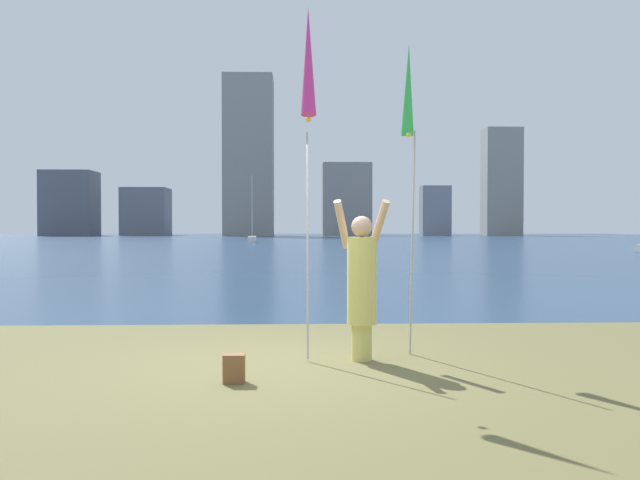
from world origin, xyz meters
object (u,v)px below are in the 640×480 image
at_px(person, 362,281).
at_px(sailboat_3, 252,239).
at_px(kite_flag_left, 308,70).
at_px(kite_flag_right, 408,98).
at_px(bag, 234,369).

height_order(person, sailboat_3, sailboat_3).
xyz_separation_m(kite_flag_left, kite_flag_right, (1.22, 0.93, -0.12)).
bearing_deg(bag, kite_flag_right, 38.45).
bearing_deg(sailboat_3, person, -84.83).
bearing_deg(bag, person, 37.80).
xyz_separation_m(kite_flag_right, bag, (-1.96, -1.55, -2.93)).
distance_m(person, sailboat_3, 52.58).
relative_size(kite_flag_left, sailboat_3, 0.64).
bearing_deg(person, sailboat_3, 113.57).
distance_m(person, kite_flag_left, 2.40).
xyz_separation_m(kite_flag_left, sailboat_3, (-4.13, 52.78, -2.82)).
bearing_deg(person, bag, -123.80).
bearing_deg(person, kite_flag_right, 58.24).
bearing_deg(kite_flag_left, person, 34.52).
bearing_deg(kite_flag_left, bag, -139.68).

